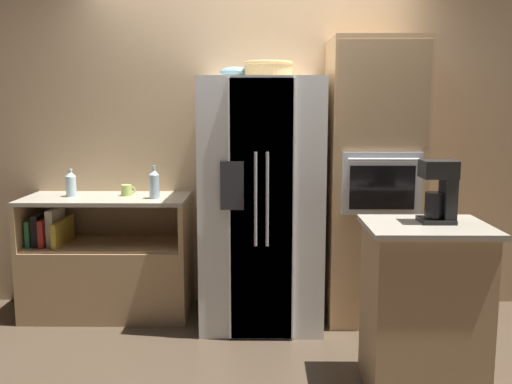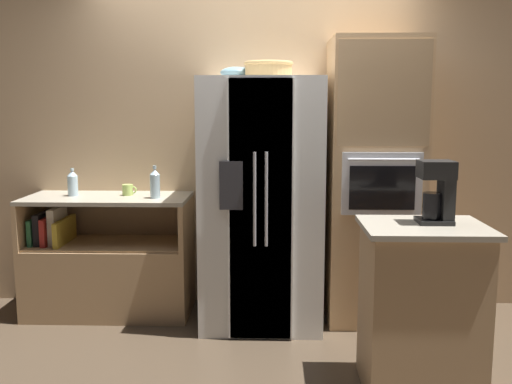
% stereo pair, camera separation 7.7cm
% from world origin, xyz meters
% --- Properties ---
extents(ground_plane, '(20.00, 20.00, 0.00)m').
position_xyz_m(ground_plane, '(0.00, 0.00, 0.00)').
color(ground_plane, '#4C3D2D').
extents(wall_back, '(12.00, 0.06, 2.80)m').
position_xyz_m(wall_back, '(0.00, 0.52, 1.40)').
color(wall_back, tan).
rests_on(wall_back, ground_plane).
extents(counter_left, '(1.22, 0.57, 0.91)m').
position_xyz_m(counter_left, '(-1.10, 0.20, 0.33)').
color(counter_left, tan).
rests_on(counter_left, ground_plane).
extents(refrigerator, '(0.85, 0.83, 1.77)m').
position_xyz_m(refrigerator, '(0.08, 0.09, 0.89)').
color(refrigerator, white).
rests_on(refrigerator, ground_plane).
extents(wall_oven, '(0.66, 0.69, 2.05)m').
position_xyz_m(wall_oven, '(0.89, 0.17, 1.03)').
color(wall_oven, tan).
rests_on(wall_oven, ground_plane).
extents(island_counter, '(0.67, 0.56, 0.94)m').
position_xyz_m(island_counter, '(0.98, -0.95, 0.47)').
color(island_counter, tan).
rests_on(island_counter, ground_plane).
extents(wicker_basket, '(0.34, 0.34, 0.11)m').
position_xyz_m(wicker_basket, '(0.12, 0.08, 1.83)').
color(wicker_basket, tan).
rests_on(wicker_basket, refrigerator).
extents(fruit_bowl, '(0.23, 0.23, 0.08)m').
position_xyz_m(fruit_bowl, '(-0.11, 0.19, 1.81)').
color(fruit_bowl, '#668C99').
rests_on(fruit_bowl, refrigerator).
extents(bottle_tall, '(0.07, 0.07, 0.24)m').
position_xyz_m(bottle_tall, '(-0.71, 0.13, 1.01)').
color(bottle_tall, silver).
rests_on(bottle_tall, counter_left).
extents(bottle_short, '(0.08, 0.08, 0.21)m').
position_xyz_m(bottle_short, '(-1.35, 0.22, 1.00)').
color(bottle_short, silver).
rests_on(bottle_short, counter_left).
extents(mug, '(0.11, 0.08, 0.08)m').
position_xyz_m(mug, '(-0.94, 0.26, 0.95)').
color(mug, '#B2D166').
rests_on(mug, counter_left).
extents(coffee_maker, '(0.18, 0.17, 0.34)m').
position_xyz_m(coffee_maker, '(1.06, -0.90, 1.13)').
color(coffee_maker, black).
rests_on(coffee_maker, island_counter).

